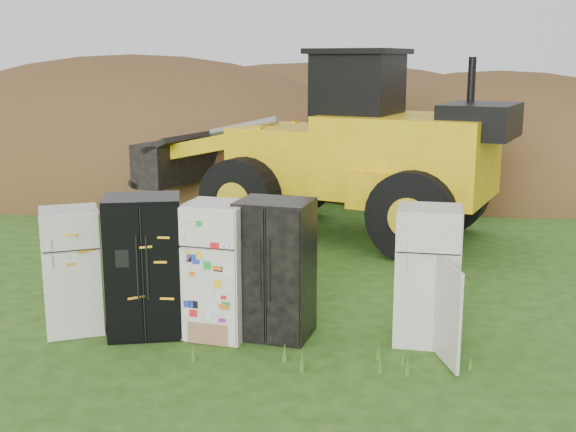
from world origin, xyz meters
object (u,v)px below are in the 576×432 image
fridge_black_side (144,266)px  wheel_loader (314,142)px  fridge_sticker (218,270)px  fridge_dark_mid (275,269)px  fridge_open_door (427,275)px  fridge_leftmost (72,270)px

fridge_black_side → wheel_loader: bearing=59.4°
fridge_black_side → fridge_sticker: bearing=-11.7°
fridge_dark_mid → wheel_loader: 6.35m
fridge_sticker → fridge_open_door: bearing=12.2°
fridge_dark_mid → fridge_open_door: bearing=11.5°
fridge_sticker → fridge_open_door: size_ratio=1.01×
fridge_black_side → fridge_dark_mid: fridge_black_side is taller
wheel_loader → fridge_black_side: bearing=-86.0°
fridge_dark_mid → wheel_loader: wheel_loader is taller
wheel_loader → fridge_dark_mid: bearing=-70.3°
fridge_open_door → fridge_dark_mid: bearing=-174.5°
fridge_dark_mid → fridge_open_door: fridge_dark_mid is taller
fridge_black_side → fridge_dark_mid: size_ratio=1.02×
fridge_dark_mid → fridge_leftmost: bearing=-166.5°
fridge_dark_mid → wheel_loader: bearing=100.3°
fridge_dark_mid → fridge_open_door: size_ratio=1.03×
fridge_black_side → fridge_dark_mid: (1.80, 0.05, -0.02)m
fridge_black_side → wheel_loader: wheel_loader is taller
wheel_loader → fridge_leftmost: bearing=-94.1°
fridge_open_door → wheel_loader: 6.64m
fridge_sticker → fridge_leftmost: bearing=-168.3°
wheel_loader → fridge_open_door: bearing=-52.0°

